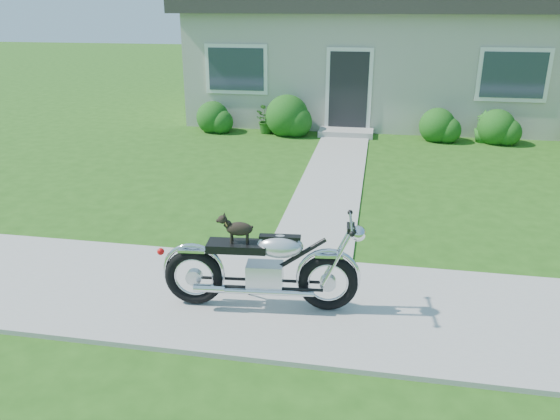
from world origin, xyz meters
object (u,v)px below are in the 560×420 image
object	(u,v)px
potted_plant_left	(265,120)
motorcycle_with_dog	(265,267)
house	(407,42)
potted_plant_right	(484,126)

from	to	relation	value
potted_plant_left	motorcycle_with_dog	distance (m)	8.96
house	potted_plant_left	distance (m)	5.33
motorcycle_with_dog	potted_plant_right	bearing A→B (deg)	61.74
potted_plant_left	potted_plant_right	distance (m)	5.53
potted_plant_left	potted_plant_right	world-z (taller)	potted_plant_right
house	potted_plant_left	size ratio (longest dim) A/B	17.93
house	motorcycle_with_dog	size ratio (longest dim) A/B	5.67
house	motorcycle_with_dog	bearing A→B (deg)	-98.41
house	motorcycle_with_dog	distance (m)	12.45
potted_plant_right	house	bearing A→B (deg)	118.82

